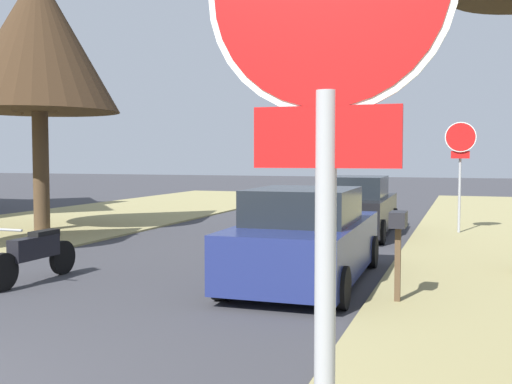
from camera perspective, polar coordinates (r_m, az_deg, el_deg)
stop_sign_near at (r=1.96m, az=6.68°, el=6.66°), size 0.81×0.07×2.98m
stop_sign_far at (r=17.04m, az=18.80°, el=3.53°), size 0.81×0.27×2.97m
street_tree_left_mid_b at (r=18.00m, az=-19.94°, el=13.25°), size 4.35×4.35×7.18m
parked_sedan_navy at (r=10.04m, az=4.75°, el=-4.46°), size 2.02×4.44×1.57m
parked_sedan_black at (r=16.34m, az=9.34°, el=-1.48°), size 2.02×4.44×1.57m
parked_motorcycle at (r=10.71m, az=-20.20°, el=-5.47°), size 0.60×2.05×0.97m
curbside_mailbox at (r=8.69m, az=13.33°, el=-3.55°), size 0.22×0.44×1.27m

